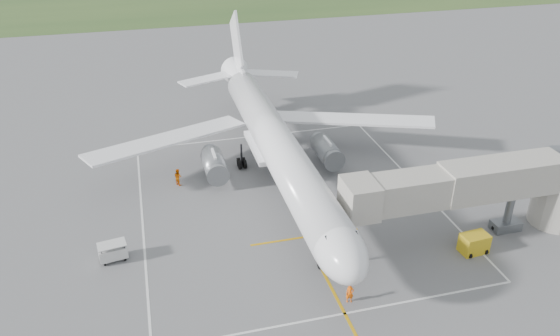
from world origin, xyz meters
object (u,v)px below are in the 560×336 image
object	(u,v)px
baggage_cart	(113,252)
ramp_worker_nose	(350,293)
jet_bridge	(492,188)
ramp_worker_wing	(178,177)
gpu_unit	(474,243)
airliner	(275,143)

from	to	relation	value
baggage_cart	ramp_worker_nose	xyz separation A→B (m)	(17.32, -9.88, 0.01)
jet_bridge	baggage_cart	world-z (taller)	jet_bridge
ramp_worker_wing	ramp_worker_nose	bearing A→B (deg)	173.52
jet_bridge	gpu_unit	size ratio (longest dim) A/B	9.68
airliner	baggage_cart	xyz separation A→B (m)	(-16.53, -9.75, -3.58)
gpu_unit	ramp_worker_nose	bearing A→B (deg)	-170.74
airliner	baggage_cart	distance (m)	19.52
airliner	baggage_cart	bearing A→B (deg)	-149.47
jet_bridge	ramp_worker_nose	distance (m)	16.35
airliner	jet_bridge	bearing A→B (deg)	-42.19
gpu_unit	baggage_cart	distance (m)	30.60
baggage_cart	jet_bridge	bearing A→B (deg)	-17.05
gpu_unit	ramp_worker_wing	size ratio (longest dim) A/B	1.33
airliner	jet_bridge	xyz separation A→B (m)	(15.72, -14.25, 0.35)
jet_bridge	baggage_cart	distance (m)	32.80
jet_bridge	ramp_worker_wing	xyz separation A→B (m)	(-25.77, 15.89, -3.84)
ramp_worker_nose	ramp_worker_wing	bearing A→B (deg)	127.60
airliner	ramp_worker_wing	world-z (taller)	airliner
gpu_unit	baggage_cart	bearing A→B (deg)	162.42
ramp_worker_wing	jet_bridge	bearing A→B (deg)	-155.15
airliner	ramp_worker_nose	world-z (taller)	airliner
baggage_cart	ramp_worker_wing	xyz separation A→B (m)	(6.47, 11.38, 0.09)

